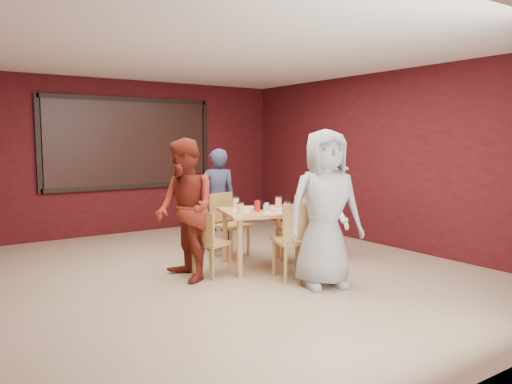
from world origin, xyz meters
TOP-DOWN VIEW (x-y plane):
  - floor at (0.00, 0.00)m, footprint 7.00×7.00m
  - window_blinds at (0.00, 3.45)m, footprint 3.00×0.02m
  - dining_table at (0.52, 0.02)m, footprint 1.23×1.23m
  - chair_front at (0.53, -0.73)m, footprint 0.57×0.57m
  - chair_back at (0.51, 0.88)m, footprint 0.55×0.55m
  - chair_left at (-0.29, 0.02)m, footprint 0.51×0.51m
  - chair_right at (1.24, -0.01)m, footprint 0.55×0.55m
  - diner_front at (0.64, -1.12)m, footprint 1.04×0.84m
  - diner_back at (0.60, 1.31)m, footprint 0.67×0.55m
  - diner_left at (-0.59, 0.04)m, footprint 0.70×0.88m
  - diner_right at (1.72, -0.03)m, footprint 0.79×1.08m

SIDE VIEW (x-z plane):
  - floor at x=0.00m, z-range 0.00..0.00m
  - chair_left at x=-0.29m, z-range 0.05..0.89m
  - chair_right at x=1.24m, z-range 0.06..0.97m
  - chair_back at x=0.51m, z-range 0.06..0.99m
  - chair_front at x=0.53m, z-range 0.06..1.02m
  - dining_table at x=0.52m, z-range 0.22..1.14m
  - diner_right at x=1.72m, z-range 0.00..1.50m
  - diner_back at x=0.60m, z-range 0.00..1.58m
  - diner_left at x=-0.59m, z-range 0.00..1.74m
  - diner_front at x=0.64m, z-range 0.00..1.84m
  - window_blinds at x=0.00m, z-range 0.90..2.40m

